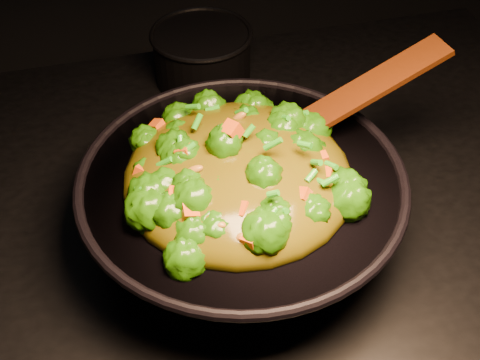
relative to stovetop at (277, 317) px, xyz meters
name	(u,v)px	position (x,y,z in m)	size (l,w,h in m)	color
stovetop	(277,317)	(0.00, 0.00, 0.00)	(1.20, 0.90, 0.90)	black
wok	(242,208)	(-0.11, -0.11, 0.51)	(0.46, 0.46, 0.13)	black
stir_fry	(238,151)	(-0.12, -0.12, 0.64)	(0.33, 0.33, 0.11)	#205B06
spatula	(344,102)	(0.06, -0.05, 0.64)	(0.34, 0.05, 0.01)	#361607
back_pot	(202,56)	(-0.08, 0.32, 0.51)	(0.19, 0.19, 0.11)	black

